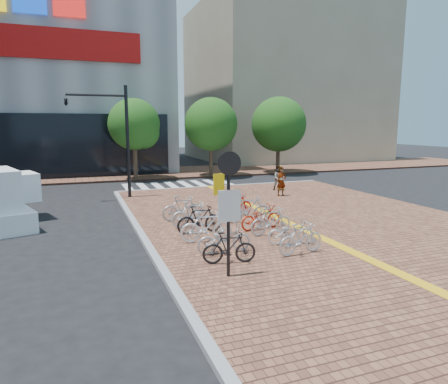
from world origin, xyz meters
name	(u,v)px	position (x,y,z in m)	size (l,w,h in m)	color
ground	(259,240)	(0.00, 0.00, 0.00)	(120.00, 120.00, 0.00)	black
sidewalk	(435,275)	(3.00, -5.00, 0.07)	(14.00, 34.00, 0.15)	brown
tactile_strip	(407,276)	(2.00, -5.00, 0.16)	(0.40, 34.00, 0.01)	#F4B015
kerb_west	(190,316)	(-4.00, -5.00, 0.08)	(0.25, 34.00, 0.15)	gray
kerb_north	(223,186)	(3.00, 12.00, 0.08)	(14.00, 0.25, 0.15)	gray
far_sidewalk	(154,173)	(0.00, 21.00, 0.07)	(70.00, 8.00, 0.15)	brown
building_beige	(282,85)	(18.00, 32.00, 9.00)	(20.00, 18.00, 18.00)	gray
crosswalk	(180,185)	(0.50, 14.00, 0.01)	(7.50, 4.00, 0.01)	silver
street_trees	(224,126)	(5.04, 17.45, 4.10)	(16.20, 4.60, 6.35)	#38281E
bike_0	(229,248)	(-2.09, -2.37, 0.63)	(0.45, 1.58, 0.95)	black
bike_1	(224,239)	(-1.90, -1.42, 0.61)	(0.61, 1.76, 0.92)	#BBBBC0
bike_2	(206,227)	(-2.05, -0.09, 0.70)	(0.52, 1.84, 1.10)	white
bike_3	(200,219)	(-1.93, 1.09, 0.68)	(0.50, 1.77, 1.06)	black
bike_4	(193,214)	(-1.93, 2.04, 0.68)	(0.50, 1.75, 1.05)	white
bike_5	(182,208)	(-2.03, 3.31, 0.68)	(0.50, 1.78, 1.07)	#B0B0B5
bike_6	(301,239)	(0.33, -2.37, 0.65)	(0.47, 1.67, 1.01)	silver
bike_7	(291,232)	(0.54, -1.34, 0.57)	(0.56, 1.62, 0.85)	silver
bike_8	(271,221)	(0.47, -0.02, 0.67)	(0.49, 1.73, 1.04)	#B8B8BD
bike_9	(261,217)	(0.46, 0.83, 0.62)	(0.63, 1.80, 0.94)	#B8240D
bike_10	(248,209)	(0.41, 1.93, 0.73)	(0.55, 1.94, 1.17)	#A7A6AB
bike_11	(236,205)	(0.47, 3.37, 0.62)	(0.45, 1.58, 0.95)	#BB0D13
pedestrian_a	(281,181)	(4.76, 7.15, 0.98)	(0.61, 0.40, 1.67)	gray
pedestrian_b	(279,178)	(5.56, 8.93, 0.90)	(0.73, 0.57, 1.51)	#4B4D5F
utility_box	(225,205)	(-0.10, 3.33, 0.69)	(0.49, 0.36, 1.08)	silver
yellow_sign	(219,189)	(-0.65, 2.52, 1.56)	(0.54, 0.23, 2.03)	#B7B7BC
notice_sign	(229,199)	(-2.46, -3.32, 2.27)	(0.62, 0.15, 3.35)	black
traffic_light_pole	(100,121)	(-4.83, 9.86, 4.38)	(3.29, 1.27, 6.13)	black
box_truck	(0,200)	(-9.14, 5.36, 1.15)	(3.08, 4.58, 2.45)	white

